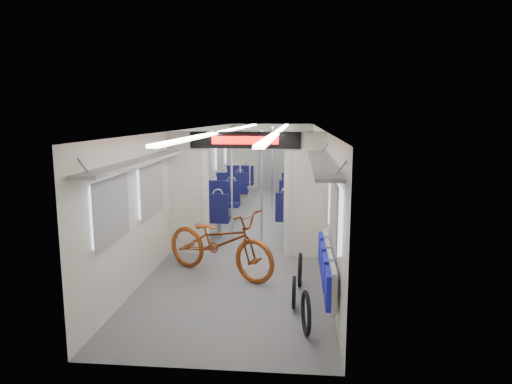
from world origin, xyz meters
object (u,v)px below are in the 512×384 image
seat_bay_far_left (236,183)px  stanchion_near_left (232,189)px  bike_hoop_c (300,272)px  seat_bay_near_right (297,205)px  stanchion_far_left (250,169)px  bike_hoop_b (294,294)px  seat_bay_far_right (297,183)px  bicycle (220,242)px  seat_bay_near_left (215,205)px  flip_bench (326,266)px  stanchion_near_right (261,191)px  stanchion_far_right (272,170)px  bike_hoop_a (306,315)px

seat_bay_far_left → stanchion_near_left: bearing=-83.3°
bike_hoop_c → seat_bay_near_right: size_ratio=0.26×
stanchion_far_left → bike_hoop_b: bearing=-78.8°
seat_bay_near_right → seat_bay_far_right: size_ratio=1.03×
bicycle → seat_bay_far_left: 6.76m
seat_bay_near_left → bicycle: bearing=-78.5°
flip_bench → bicycle: bearing=145.9°
stanchion_near_right → stanchion_far_right: (0.00, 3.54, 0.00)m
bike_hoop_b → stanchion_near_right: stanchion_near_right is taller
bicycle → stanchion_near_left: size_ratio=0.92×
flip_bench → bike_hoop_a: (-0.28, -0.83, -0.34)m
bike_hoop_a → stanchion_near_right: stanchion_near_right is taller
stanchion_near_left → stanchion_near_right: bearing=-16.3°
bicycle → bike_hoop_b: bicycle is taller
flip_bench → stanchion_near_left: (-1.70, 2.85, 0.57)m
stanchion_near_right → stanchion_far_right: same height
seat_bay_far_right → stanchion_far_right: stanchion_far_right is taller
stanchion_near_right → bike_hoop_c: bearing=-69.2°
bicycle → stanchion_near_right: stanchion_near_right is taller
bike_hoop_b → seat_bay_near_right: (0.01, 4.58, 0.33)m
seat_bay_far_right → stanchion_far_left: size_ratio=0.85×
bike_hoop_a → seat_bay_far_left: seat_bay_far_left is taller
bike_hoop_a → seat_bay_near_right: seat_bay_near_right is taller
seat_bay_far_left → bicycle: bearing=-84.6°
bike_hoop_c → seat_bay_near_left: seat_bay_near_left is taller
bicycle → stanchion_far_left: 5.25m
flip_bench → bike_hoop_a: bearing=-108.8°
bicycle → bike_hoop_a: (1.37, -1.95, -0.31)m
seat_bay_far_left → seat_bay_near_left: bearing=-90.0°
seat_bay_far_right → stanchion_near_right: stanchion_near_right is taller
flip_bench → seat_bay_near_right: (-0.42, 4.48, -0.05)m
bicycle → seat_bay_near_left: bearing=39.8°
bicycle → seat_bay_far_right: 7.05m
bike_hoop_b → stanchion_near_left: 3.35m
bicycle → seat_bay_near_right: 3.58m
stanchion_far_left → stanchion_far_right: 0.63m
stanchion_near_right → stanchion_far_left: same height
bike_hoop_a → bike_hoop_b: bike_hoop_a is taller
flip_bench → seat_bay_far_left: (-2.29, 7.85, -0.05)m
bike_hoop_c → seat_bay_near_left: bearing=118.8°
seat_bay_far_left → stanchion_far_right: 2.12m
flip_bench → stanchion_far_left: size_ratio=0.91×
seat_bay_far_left → bike_hoop_b: bearing=-76.8°
seat_bay_near_right → stanchion_near_right: 2.03m
bicycle → seat_bay_far_left: (-0.63, 6.73, -0.02)m
bike_hoop_b → seat_bay_near_left: (-1.86, 4.33, 0.34)m
bike_hoop_b → stanchion_far_right: size_ratio=0.20×
stanchion_near_right → seat_bay_near_left: bearing=127.5°
bike_hoop_c → stanchion_near_left: (-1.35, 2.14, 0.91)m
bicycle → seat_bay_far_right: size_ratio=1.08×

